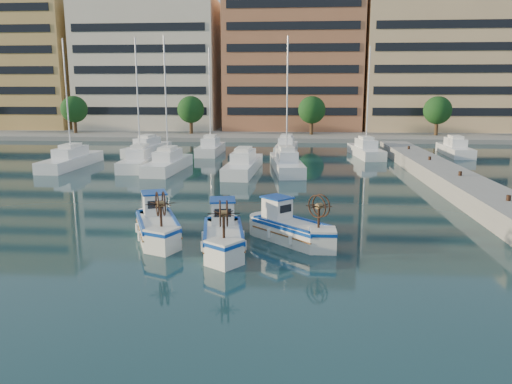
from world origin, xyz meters
The scene contains 7 objects.
ground centered at (0.00, 0.00, 0.00)m, with size 300.00×300.00×0.00m, color #1B3E46.
quay centered at (13.00, 8.00, 0.60)m, with size 3.00×60.00×1.20m, color gray.
waterfront centered at (9.23, 65.04, 11.10)m, with size 180.00×40.00×25.60m.
yacht_marina centered at (-3.77, 28.15, 0.53)m, with size 40.65×22.82×11.50m.
fishing_boat_a centered at (-4.88, 1.62, 0.73)m, with size 3.10×4.39×2.65m.
fishing_boat_b centered at (-1.50, 0.23, 0.73)m, with size 2.35×4.34×2.64m.
fishing_boat_c centered at (1.47, 1.68, 0.70)m, with size 3.90×3.89×2.53m.
Camera 1 is at (1.61, -20.89, 6.94)m, focal length 35.00 mm.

